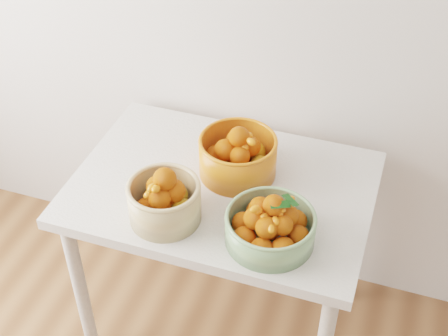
{
  "coord_description": "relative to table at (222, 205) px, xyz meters",
  "views": [
    {
      "loc": [
        0.27,
        0.12,
        2.14
      ],
      "look_at": [
        -0.2,
        1.49,
        0.92
      ],
      "focal_mm": 50.0,
      "sensor_mm": 36.0,
      "label": 1
    }
  ],
  "objects": [
    {
      "name": "bowl_cream",
      "position": [
        -0.12,
        -0.21,
        0.17
      ],
      "size": [
        0.3,
        0.3,
        0.2
      ],
      "rotation": [
        0.0,
        0.0,
        -0.39
      ],
      "color": "tan",
      "rests_on": "table"
    },
    {
      "name": "bowl_green",
      "position": [
        0.22,
        -0.2,
        0.16
      ],
      "size": [
        0.28,
        0.28,
        0.18
      ],
      "rotation": [
        0.0,
        0.0,
        0.01
      ],
      "color": "#7BA371",
      "rests_on": "table"
    },
    {
      "name": "table",
      "position": [
        0.0,
        0.0,
        0.0
      ],
      "size": [
        1.0,
        0.7,
        0.75
      ],
      "color": "silver",
      "rests_on": "ground"
    },
    {
      "name": "bowl_orange",
      "position": [
        0.03,
        0.08,
        0.17
      ],
      "size": [
        0.35,
        0.35,
        0.19
      ],
      "rotation": [
        0.0,
        0.0,
        -0.41
      ],
      "color": "orange",
      "rests_on": "table"
    }
  ]
}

